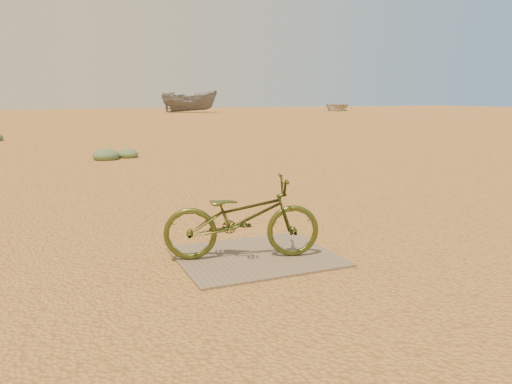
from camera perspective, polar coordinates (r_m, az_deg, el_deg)
name	(u,v)px	position (r m, az deg, el deg)	size (l,w,h in m)	color
ground	(198,250)	(5.08, -6.69, -6.58)	(120.00, 120.00, 0.00)	#BE823D
plywood_board	(256,256)	(4.81, 0.00, -7.37)	(1.47, 1.22, 0.02)	#6D5E49
bicycle	(242,218)	(4.65, -1.61, -2.98)	(0.51, 1.46, 0.77)	#3D4418
boat_mid_right	(190,102)	(48.07, -7.59, 10.21)	(1.97, 5.24, 2.03)	slate
boat_far_right	(337,106)	(54.32, 9.21, 9.73)	(3.67, 5.13, 1.06)	beige
kale_a	(106,160)	(12.68, -16.76, 3.56)	(0.62, 0.62, 0.34)	#5E754E
kale_b	(128,157)	(12.98, -14.45, 3.84)	(0.52, 0.52, 0.29)	#5E754E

